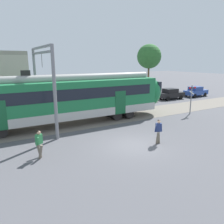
{
  "coord_description": "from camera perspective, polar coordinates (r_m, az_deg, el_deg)",
  "views": [
    {
      "loc": [
        -8.05,
        -11.01,
        5.44
      ],
      "look_at": [
        0.09,
        3.12,
        1.6
      ],
      "focal_mm": 35.0,
      "sensor_mm": 36.0,
      "label": 1
    }
  ],
  "objects": [
    {
      "name": "parked_car_blue",
      "position": [
        36.53,
        21.04,
        5.04
      ],
      "size": [
        4.07,
        1.89,
        1.54
      ],
      "color": "#284799",
      "rests_on": "ground"
    },
    {
      "name": "pedestrian_green",
      "position": [
        13.09,
        -18.49,
        -7.46
      ],
      "size": [
        0.48,
        0.71,
        1.67
      ],
      "color": "#6B6051",
      "rests_on": "ground"
    },
    {
      "name": "parked_car_white",
      "position": [
        29.5,
        8.21,
        4.03
      ],
      "size": [
        4.01,
        1.77,
        1.54
      ],
      "color": "silver",
      "rests_on": "ground"
    },
    {
      "name": "crossing_signal",
      "position": [
        23.94,
        20.05,
        4.2
      ],
      "size": [
        0.96,
        0.21,
        3.0
      ],
      "color": "gray",
      "rests_on": "ground"
    },
    {
      "name": "parked_car_black",
      "position": [
        32.76,
        15.08,
        4.62
      ],
      "size": [
        4.05,
        1.85,
        1.54
      ],
      "color": "black",
      "rests_on": "ground"
    },
    {
      "name": "street_tree_right",
      "position": [
        39.3,
        9.66,
        14.09
      ],
      "size": [
        4.15,
        4.15,
        8.25
      ],
      "color": "brown",
      "rests_on": "ground"
    },
    {
      "name": "ground_plane",
      "position": [
        14.69,
        5.85,
        -8.57
      ],
      "size": [
        160.0,
        160.0,
        0.0
      ],
      "primitive_type": "plane",
      "color": "#515156"
    },
    {
      "name": "catenary_gantry",
      "position": [
        18.42,
        -17.6,
        9.13
      ],
      "size": [
        0.24,
        6.64,
        6.53
      ],
      "color": "gray",
      "rests_on": "ground"
    },
    {
      "name": "pedestrian_navy",
      "position": [
        14.87,
        12.01,
        -4.47
      ],
      "size": [
        0.65,
        0.58,
        1.67
      ],
      "color": "#6B6051",
      "rests_on": "ground"
    }
  ]
}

